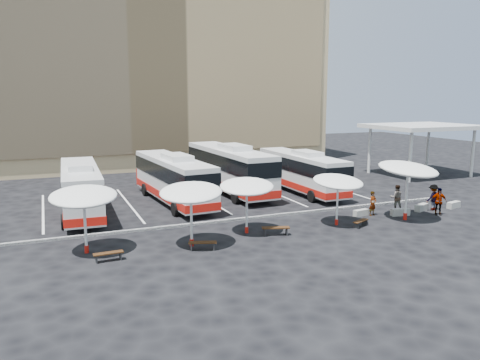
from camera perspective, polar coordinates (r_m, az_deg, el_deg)
name	(u,v)px	position (r m, az deg, el deg)	size (l,w,h in m)	color
ground	(244,222)	(30.40, 0.44, -5.14)	(120.00, 120.00, 0.00)	black
sandstone_building	(141,58)	(60.13, -11.94, 14.35)	(42.00, 18.25, 29.60)	tan
service_canopy	(422,128)	(51.37, 21.26, 5.96)	(10.00, 8.00, 5.20)	silver
curb_divider	(241,219)	(30.83, 0.08, -4.78)	(34.00, 0.25, 0.15)	black
bay_lines	(205,198)	(37.68, -4.34, -2.15)	(24.15, 12.00, 0.01)	white
bus_0	(81,187)	(34.04, -18.87, -0.83)	(2.97, 11.53, 3.63)	silver
bus_1	(173,177)	(35.88, -8.16, 0.32)	(3.47, 12.21, 3.82)	silver
bus_2	(229,167)	(39.51, -1.34, 1.57)	(3.42, 13.16, 4.14)	silver
bus_3	(301,171)	(39.79, 7.43, 1.15)	(2.71, 11.40, 3.61)	silver
sunshade_0	(83,196)	(25.11, -18.54, -1.91)	(3.68, 3.72, 3.53)	silver
sunshade_1	(191,192)	(25.05, -6.01, -1.52)	(4.41, 4.43, 3.50)	silver
sunshade_2	(247,187)	(27.37, 0.83, -0.80)	(4.09, 4.12, 3.32)	silver
sunshade_3	(338,182)	(29.76, 11.87, -0.22)	(3.32, 3.36, 3.26)	silver
sunshade_4	(408,169)	(32.18, 19.81, 1.23)	(4.73, 4.76, 3.96)	silver
wood_bench_0	(108,255)	(24.20, -15.74, -8.74)	(1.47, 0.46, 0.44)	black
wood_bench_1	(203,244)	(25.00, -4.58, -7.75)	(1.53, 0.86, 0.45)	black
wood_bench_2	(276,229)	(27.55, 4.38, -5.98)	(1.67, 0.90, 0.49)	black
wood_bench_3	(361,222)	(30.16, 14.50, -4.97)	(1.37, 0.89, 0.41)	black
conc_bench_0	(361,213)	(32.97, 14.53, -3.88)	(1.13, 0.38, 0.42)	gray
conc_bench_1	(400,212)	(33.77, 18.94, -3.72)	(1.28, 0.43, 0.48)	gray
conc_bench_2	(421,207)	(35.69, 21.25, -3.14)	(1.26, 0.42, 0.47)	gray
conc_bench_3	(454,205)	(37.51, 24.59, -2.77)	(1.21, 0.40, 0.45)	gray
passenger_0	(373,203)	(33.10, 15.87, -2.76)	(0.61, 0.40, 1.68)	black
passenger_1	(397,198)	(35.16, 18.59, -2.04)	(0.89, 0.69, 1.82)	black
passenger_2	(439,201)	(34.73, 23.04, -2.42)	(1.11, 0.46, 1.89)	black
passenger_3	(433,197)	(36.02, 22.48, -1.97)	(1.21, 0.69, 1.87)	black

